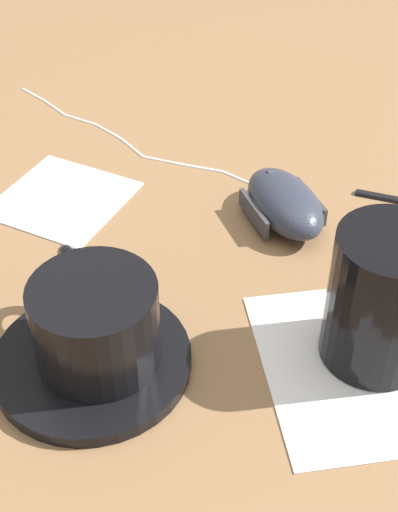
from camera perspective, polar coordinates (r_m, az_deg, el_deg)
The scene contains 8 objects.
ground_plane at distance 0.56m, azimuth 4.52°, elevation -3.87°, with size 3.00×3.00×0.00m, color olive.
saucer at distance 0.52m, azimuth -8.50°, elevation -8.26°, with size 0.14×0.14×0.01m, color black.
coffee_cup at distance 0.49m, azimuth -8.34°, elevation -5.18°, with size 0.11×0.09×0.06m.
computer_mouse at distance 0.64m, azimuth 6.87°, elevation 4.24°, with size 0.12×0.09×0.04m.
mouse_cable at distance 0.76m, azimuth -6.12°, elevation 9.52°, with size 0.19×0.27×0.00m.
napkin_under_glass at distance 0.53m, azimuth 13.82°, elevation -8.25°, with size 0.16×0.16×0.00m, color white.
drinking_glass at distance 0.50m, azimuth 14.49°, elevation -3.32°, with size 0.08×0.08×0.10m, color black.
napkin_spare at distance 0.68m, azimuth -10.85°, elevation 4.56°, with size 0.11×0.11×0.00m, color white.
Camera 1 is at (-0.40, 0.03, 0.39)m, focal length 50.00 mm.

